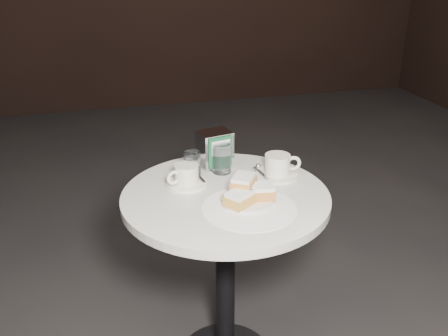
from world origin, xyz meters
The scene contains 8 objects.
cafe_table centered at (0.00, 0.00, 0.55)m, with size 0.70×0.70×0.74m.
sugar_spill centered at (0.05, -0.12, 0.75)m, with size 0.30×0.30×0.00m, color white.
beignet_plate centered at (0.05, -0.08, 0.78)m, with size 0.21×0.21×0.08m.
coffee_cup_left centered at (-0.11, 0.10, 0.78)m, with size 0.19×0.19×0.07m.
coffee_cup_right centered at (0.22, 0.09, 0.78)m, with size 0.18×0.18×0.08m.
water_glass_left centered at (-0.08, 0.15, 0.79)m, with size 0.08×0.08×0.10m.
water_glass_right centered at (0.03, 0.17, 0.80)m, with size 0.08×0.08×0.11m.
napkin_dispenser centered at (0.02, 0.23, 0.81)m, with size 0.13×0.12×0.14m.
Camera 1 is at (-0.38, -1.44, 1.51)m, focal length 40.00 mm.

